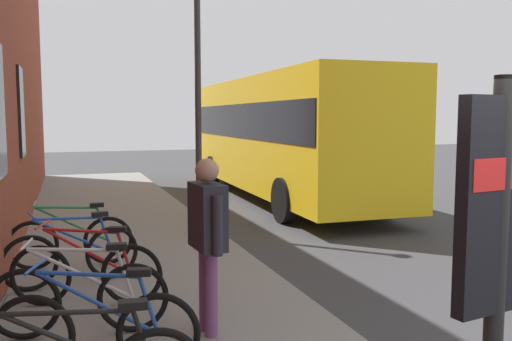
{
  "coord_description": "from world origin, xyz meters",
  "views": [
    {
      "loc": [
        -1.54,
        2.75,
        2.31
      ],
      "look_at": [
        4.38,
        0.65,
        1.69
      ],
      "focal_mm": 37.78,
      "sensor_mm": 36.0,
      "label": 1
    }
  ],
  "objects_px": {
    "bicycle_far_end": "(72,241)",
    "city_bus": "(281,131)",
    "street_lamp": "(198,59)",
    "bicycle_nearest_sign": "(87,273)",
    "transit_info_sign": "(498,235)",
    "pedestrian_by_facade": "(208,228)",
    "bicycle_leaning_wall": "(80,298)",
    "bicycle_by_door": "(73,255)",
    "bicycle_end_of_row": "(97,332)"
  },
  "relations": [
    {
      "from": "bicycle_nearest_sign",
      "to": "bicycle_by_door",
      "type": "xyz_separation_m",
      "value": [
        0.88,
        0.14,
        0.0
      ]
    },
    {
      "from": "bicycle_nearest_sign",
      "to": "street_lamp",
      "type": "xyz_separation_m",
      "value": [
        3.84,
        -2.26,
        2.92
      ]
    },
    {
      "from": "bicycle_nearest_sign",
      "to": "street_lamp",
      "type": "bearing_deg",
      "value": -30.5
    },
    {
      "from": "pedestrian_by_facade",
      "to": "street_lamp",
      "type": "bearing_deg",
      "value": -12.54
    },
    {
      "from": "bicycle_leaning_wall",
      "to": "bicycle_far_end",
      "type": "relative_size",
      "value": 0.99
    },
    {
      "from": "bicycle_by_door",
      "to": "transit_info_sign",
      "type": "height_order",
      "value": "transit_info_sign"
    },
    {
      "from": "bicycle_end_of_row",
      "to": "street_lamp",
      "type": "bearing_deg",
      "value": -21.64
    },
    {
      "from": "transit_info_sign",
      "to": "pedestrian_by_facade",
      "type": "bearing_deg",
      "value": 13.74
    },
    {
      "from": "bicycle_nearest_sign",
      "to": "transit_info_sign",
      "type": "distance_m",
      "value": 4.83
    },
    {
      "from": "bicycle_nearest_sign",
      "to": "pedestrian_by_facade",
      "type": "xyz_separation_m",
      "value": [
        -1.26,
        -1.13,
        0.7
      ]
    },
    {
      "from": "transit_info_sign",
      "to": "street_lamp",
      "type": "relative_size",
      "value": 0.43
    },
    {
      "from": "bicycle_far_end",
      "to": "city_bus",
      "type": "height_order",
      "value": "city_bus"
    },
    {
      "from": "bicycle_end_of_row",
      "to": "bicycle_leaning_wall",
      "type": "relative_size",
      "value": 0.97
    },
    {
      "from": "transit_info_sign",
      "to": "bicycle_leaning_wall",
      "type": "bearing_deg",
      "value": 30.12
    },
    {
      "from": "bicycle_nearest_sign",
      "to": "street_lamp",
      "type": "relative_size",
      "value": 0.3
    },
    {
      "from": "bicycle_by_door",
      "to": "city_bus",
      "type": "distance_m",
      "value": 8.96
    },
    {
      "from": "bicycle_nearest_sign",
      "to": "bicycle_by_door",
      "type": "bearing_deg",
      "value": 9.1
    },
    {
      "from": "bicycle_nearest_sign",
      "to": "bicycle_far_end",
      "type": "xyz_separation_m",
      "value": [
        1.76,
        0.15,
        0.0
      ]
    },
    {
      "from": "bicycle_nearest_sign",
      "to": "bicycle_end_of_row",
      "type": "bearing_deg",
      "value": -179.69
    },
    {
      "from": "bicycle_far_end",
      "to": "bicycle_leaning_wall",
      "type": "bearing_deg",
      "value": -178.98
    },
    {
      "from": "bicycle_far_end",
      "to": "street_lamp",
      "type": "height_order",
      "value": "street_lamp"
    },
    {
      "from": "city_bus",
      "to": "street_lamp",
      "type": "distance_m",
      "value": 5.26
    },
    {
      "from": "bicycle_leaning_wall",
      "to": "transit_info_sign",
      "type": "bearing_deg",
      "value": -149.88
    },
    {
      "from": "bicycle_by_door",
      "to": "city_bus",
      "type": "bearing_deg",
      "value": -40.13
    },
    {
      "from": "pedestrian_by_facade",
      "to": "street_lamp",
      "type": "height_order",
      "value": "street_lamp"
    },
    {
      "from": "bicycle_nearest_sign",
      "to": "bicycle_far_end",
      "type": "height_order",
      "value": "same"
    },
    {
      "from": "pedestrian_by_facade",
      "to": "street_lamp",
      "type": "relative_size",
      "value": 0.32
    },
    {
      "from": "bicycle_end_of_row",
      "to": "bicycle_far_end",
      "type": "relative_size",
      "value": 0.97
    },
    {
      "from": "bicycle_by_door",
      "to": "bicycle_far_end",
      "type": "bearing_deg",
      "value": 0.31
    },
    {
      "from": "street_lamp",
      "to": "bicycle_nearest_sign",
      "type": "bearing_deg",
      "value": 149.5
    },
    {
      "from": "street_lamp",
      "to": "pedestrian_by_facade",
      "type": "bearing_deg",
      "value": 167.46
    },
    {
      "from": "bicycle_leaning_wall",
      "to": "bicycle_by_door",
      "type": "relative_size",
      "value": 1.01
    },
    {
      "from": "bicycle_by_door",
      "to": "transit_info_sign",
      "type": "xyz_separation_m",
      "value": [
        -5.17,
        -2.01,
        1.21
      ]
    },
    {
      "from": "bicycle_nearest_sign",
      "to": "bicycle_by_door",
      "type": "distance_m",
      "value": 0.89
    },
    {
      "from": "bicycle_far_end",
      "to": "transit_info_sign",
      "type": "bearing_deg",
      "value": -161.59
    },
    {
      "from": "bicycle_by_door",
      "to": "bicycle_far_end",
      "type": "height_order",
      "value": "same"
    },
    {
      "from": "bicycle_nearest_sign",
      "to": "bicycle_by_door",
      "type": "relative_size",
      "value": 0.98
    },
    {
      "from": "pedestrian_by_facade",
      "to": "bicycle_by_door",
      "type": "bearing_deg",
      "value": 30.69
    },
    {
      "from": "bicycle_nearest_sign",
      "to": "transit_info_sign",
      "type": "height_order",
      "value": "transit_info_sign"
    },
    {
      "from": "bicycle_far_end",
      "to": "city_bus",
      "type": "bearing_deg",
      "value": -44.14
    },
    {
      "from": "transit_info_sign",
      "to": "city_bus",
      "type": "bearing_deg",
      "value": -17.18
    },
    {
      "from": "bicycle_by_door",
      "to": "pedestrian_by_facade",
      "type": "relative_size",
      "value": 0.98
    },
    {
      "from": "bicycle_nearest_sign",
      "to": "street_lamp",
      "type": "distance_m",
      "value": 5.32
    },
    {
      "from": "bicycle_leaning_wall",
      "to": "pedestrian_by_facade",
      "type": "xyz_separation_m",
      "value": [
        -0.36,
        -1.23,
        0.7
      ]
    },
    {
      "from": "bicycle_leaning_wall",
      "to": "bicycle_nearest_sign",
      "type": "height_order",
      "value": "same"
    },
    {
      "from": "bicycle_far_end",
      "to": "transit_info_sign",
      "type": "xyz_separation_m",
      "value": [
        -6.06,
        -2.01,
        1.21
      ]
    },
    {
      "from": "bicycle_nearest_sign",
      "to": "pedestrian_by_facade",
      "type": "distance_m",
      "value": 1.83
    },
    {
      "from": "bicycle_end_of_row",
      "to": "street_lamp",
      "type": "distance_m",
      "value": 6.76
    },
    {
      "from": "bicycle_by_door",
      "to": "city_bus",
      "type": "relative_size",
      "value": 0.16
    },
    {
      "from": "bicycle_end_of_row",
      "to": "bicycle_by_door",
      "type": "distance_m",
      "value": 2.72
    }
  ]
}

